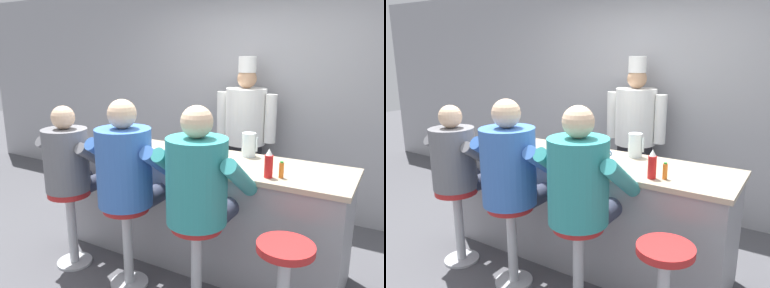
% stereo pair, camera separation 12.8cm
% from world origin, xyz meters
% --- Properties ---
extents(ground_plane, '(20.00, 20.00, 0.00)m').
position_xyz_m(ground_plane, '(0.00, 0.00, 0.00)').
color(ground_plane, '#4C4C51').
extents(wall_back, '(10.00, 0.06, 2.70)m').
position_xyz_m(wall_back, '(0.00, 1.83, 1.35)').
color(wall_back, '#99999E').
rests_on(wall_back, ground_plane).
extents(diner_counter, '(2.61, 0.72, 0.98)m').
position_xyz_m(diner_counter, '(0.00, 0.36, 0.49)').
color(diner_counter, gray).
rests_on(diner_counter, ground_plane).
extents(ketchup_bottle_red, '(0.06, 0.06, 0.22)m').
position_xyz_m(ketchup_bottle_red, '(0.71, 0.13, 1.08)').
color(ketchup_bottle_red, red).
rests_on(ketchup_bottle_red, diner_counter).
extents(mustard_bottle_yellow, '(0.06, 0.06, 0.21)m').
position_xyz_m(mustard_bottle_yellow, '(0.12, 0.31, 1.08)').
color(mustard_bottle_yellow, yellow).
rests_on(mustard_bottle_yellow, diner_counter).
extents(hot_sauce_bottle_orange, '(0.04, 0.04, 0.13)m').
position_xyz_m(hot_sauce_bottle_orange, '(0.80, 0.17, 1.04)').
color(hot_sauce_bottle_orange, orange).
rests_on(hot_sauce_bottle_orange, diner_counter).
extents(water_pitcher_clear, '(0.14, 0.13, 0.21)m').
position_xyz_m(water_pitcher_clear, '(0.37, 0.60, 1.08)').
color(water_pitcher_clear, silver).
rests_on(water_pitcher_clear, diner_counter).
extents(breakfast_plate, '(0.27, 0.27, 0.05)m').
position_xyz_m(breakfast_plate, '(-0.82, 0.31, 0.99)').
color(breakfast_plate, white).
rests_on(breakfast_plate, diner_counter).
extents(cereal_bowl, '(0.15, 0.15, 0.05)m').
position_xyz_m(cereal_bowl, '(0.27, 0.25, 1.00)').
color(cereal_bowl, white).
rests_on(cereal_bowl, diner_counter).
extents(coffee_mug_tan, '(0.12, 0.08, 0.08)m').
position_xyz_m(coffee_mug_tan, '(-0.17, 0.07, 1.02)').
color(coffee_mug_tan, beige).
rests_on(coffee_mug_tan, diner_counter).
extents(coffee_mug_blue, '(0.12, 0.08, 0.08)m').
position_xyz_m(coffee_mug_blue, '(0.15, 0.45, 1.02)').
color(coffee_mug_blue, '#4C7AB2').
rests_on(coffee_mug_blue, diner_counter).
extents(diner_seated_grey, '(0.58, 0.57, 1.45)m').
position_xyz_m(diner_seated_grey, '(-0.94, -0.28, 0.92)').
color(diner_seated_grey, '#B2B5BA').
rests_on(diner_seated_grey, ground_plane).
extents(diner_seated_blue, '(0.65, 0.65, 1.55)m').
position_xyz_m(diner_seated_blue, '(-0.29, -0.27, 0.97)').
color(diner_seated_blue, '#B2B5BA').
rests_on(diner_seated_blue, ground_plane).
extents(diner_seated_teal, '(0.65, 0.64, 1.54)m').
position_xyz_m(diner_seated_teal, '(0.35, -0.27, 0.97)').
color(diner_seated_teal, '#B2B5BA').
rests_on(diner_seated_teal, ground_plane).
extents(empty_stool_round, '(0.37, 0.37, 0.71)m').
position_xyz_m(empty_stool_round, '(0.99, -0.31, 0.48)').
color(empty_stool_round, '#B2B5BA').
rests_on(empty_stool_round, ground_plane).
extents(cook_in_whites_near, '(0.72, 0.46, 1.84)m').
position_xyz_m(cook_in_whites_near, '(-0.04, 1.53, 1.01)').
color(cook_in_whites_near, '#232328').
rests_on(cook_in_whites_near, ground_plane).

